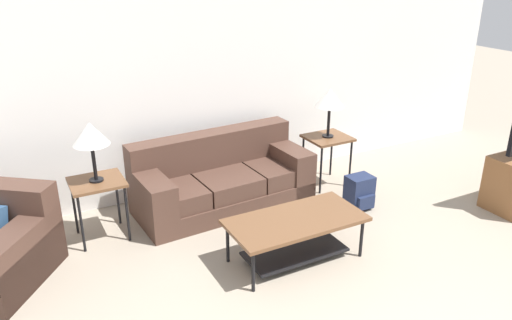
{
  "coord_description": "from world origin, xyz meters",
  "views": [
    {
      "loc": [
        -2.16,
        -1.15,
        2.68
      ],
      "look_at": [
        0.01,
        2.93,
        0.8
      ],
      "focal_mm": 35.0,
      "sensor_mm": 36.0,
      "label": 1
    }
  ],
  "objects": [
    {
      "name": "couch",
      "position": [
        -0.06,
        3.64,
        0.3
      ],
      "size": [
        2.05,
        0.96,
        0.82
      ],
      "color": "#4C3328",
      "rests_on": "ground_plane"
    },
    {
      "name": "coffee_table",
      "position": [
        0.08,
        2.28,
        0.32
      ],
      "size": [
        1.29,
        0.64,
        0.44
      ],
      "color": "brown",
      "rests_on": "ground_plane"
    },
    {
      "name": "table_lamp_left",
      "position": [
        -1.45,
        3.55,
        1.12
      ],
      "size": [
        0.35,
        0.35,
        0.6
      ],
      "color": "black",
      "rests_on": "side_table_left"
    },
    {
      "name": "table_lamp_right",
      "position": [
        1.34,
        3.55,
        1.12
      ],
      "size": [
        0.35,
        0.35,
        0.6
      ],
      "color": "black",
      "rests_on": "side_table_right"
    },
    {
      "name": "side_table_left",
      "position": [
        -1.45,
        3.55,
        0.56
      ],
      "size": [
        0.52,
        0.48,
        0.64
      ],
      "color": "brown",
      "rests_on": "ground_plane"
    },
    {
      "name": "side_table_right",
      "position": [
        1.34,
        3.55,
        0.56
      ],
      "size": [
        0.52,
        0.48,
        0.64
      ],
      "color": "brown",
      "rests_on": "ground_plane"
    },
    {
      "name": "wall_back",
      "position": [
        0.0,
        4.24,
        1.3
      ],
      "size": [
        9.17,
        0.06,
        2.6
      ],
      "color": "white",
      "rests_on": "ground_plane"
    },
    {
      "name": "backpack",
      "position": [
        1.3,
        2.84,
        0.19
      ],
      "size": [
        0.29,
        0.3,
        0.39
      ],
      "color": "#1E2847",
      "rests_on": "ground_plane"
    }
  ]
}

